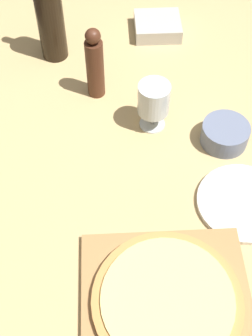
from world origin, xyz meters
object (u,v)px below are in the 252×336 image
wine_bottle (50,15)px  pepper_mill (95,65)px  pizza (167,300)px  wine_glass (154,100)px  small_bowl (225,134)px

wine_bottle → pepper_mill: wine_bottle is taller
wine_bottle → pepper_mill: 0.22m
pizza → wine_glass: bearing=88.6°
small_bowl → wine_glass: bearing=159.7°
pizza → small_bowl: size_ratio=2.52×
wine_glass → small_bowl: bearing=-20.3°
small_bowl → wine_bottle: bearing=141.0°
pepper_mill → wine_bottle: bearing=125.9°
wine_glass → small_bowl: 0.21m
wine_glass → small_bowl: wine_glass is taller
pepper_mill → small_bowl: 0.40m
wine_bottle → small_bowl: bearing=-39.0°
wine_glass → small_bowl: (0.19, -0.07, -0.07)m
pizza → wine_glass: wine_glass is taller
pepper_mill → pizza: bearing=-77.8°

